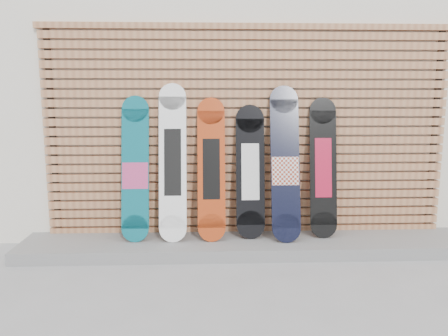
{
  "coord_description": "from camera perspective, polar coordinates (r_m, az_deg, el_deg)",
  "views": [
    {
      "loc": [
        -0.57,
        -3.6,
        1.57
      ],
      "look_at": [
        -0.4,
        0.75,
        0.85
      ],
      "focal_mm": 35.0,
      "sensor_mm": 36.0,
      "label": 1
    }
  ],
  "objects": [
    {
      "name": "ground",
      "position": [
        3.96,
        6.39,
        -13.99
      ],
      "size": [
        80.0,
        80.0,
        0.0
      ],
      "primitive_type": "plane",
      "color": "gray",
      "rests_on": "ground"
    },
    {
      "name": "building",
      "position": [
        7.18,
        6.47,
        11.17
      ],
      "size": [
        12.0,
        5.0,
        3.6
      ],
      "primitive_type": "cube",
      "color": "silver",
      "rests_on": "ground"
    },
    {
      "name": "concrete_step",
      "position": [
        4.55,
        3.22,
        -9.98
      ],
      "size": [
        4.6,
        0.7,
        0.12
      ],
      "primitive_type": "cube",
      "color": "slate",
      "rests_on": "ground"
    },
    {
      "name": "slat_wall",
      "position": [
        4.6,
        3.01,
        4.87
      ],
      "size": [
        4.26,
        0.08,
        2.29
      ],
      "color": "#A66945",
      "rests_on": "ground"
    },
    {
      "name": "snowboard_0",
      "position": [
        4.5,
        -11.51,
        -0.19
      ],
      "size": [
        0.27,
        0.32,
        1.46
      ],
      "color": "#0B5E6C",
      "rests_on": "concrete_step"
    },
    {
      "name": "snowboard_1",
      "position": [
        4.43,
        -6.72,
        0.75
      ],
      "size": [
        0.28,
        0.34,
        1.58
      ],
      "color": "white",
      "rests_on": "concrete_step"
    },
    {
      "name": "snowboard_2",
      "position": [
        4.43,
        -1.66,
        -0.13
      ],
      "size": [
        0.28,
        0.34,
        1.44
      ],
      "color": "#AA3712",
      "rests_on": "concrete_step"
    },
    {
      "name": "snowboard_3",
      "position": [
        4.49,
        3.45,
        -0.49
      ],
      "size": [
        0.29,
        0.28,
        1.36
      ],
      "color": "black",
      "rests_on": "concrete_step"
    },
    {
      "name": "snowboard_4",
      "position": [
        4.46,
        7.99,
        0.48
      ],
      "size": [
        0.29,
        0.41,
        1.56
      ],
      "color": "black",
      "rests_on": "concrete_step"
    },
    {
      "name": "snowboard_5",
      "position": [
        4.62,
        12.82,
        0.04
      ],
      "size": [
        0.28,
        0.27,
        1.44
      ],
      "color": "black",
      "rests_on": "concrete_step"
    }
  ]
}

